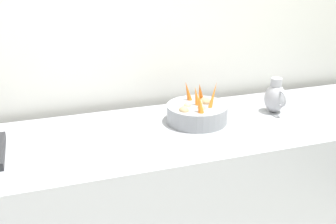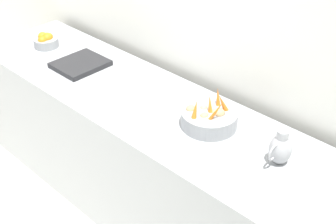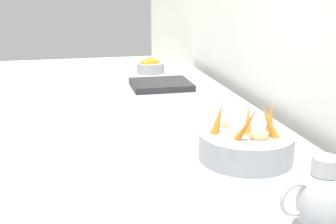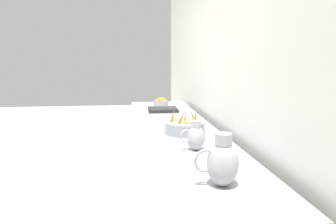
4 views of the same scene
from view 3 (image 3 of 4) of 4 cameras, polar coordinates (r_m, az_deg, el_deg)
name	(u,v)px [view 3 (image 3 of 4)]	position (r m, az deg, el deg)	size (l,w,h in m)	color
vegetable_colander	(246,145)	(1.48, 10.44, -4.33)	(0.32, 0.32, 0.22)	gray
orange_bowl	(151,66)	(2.91, -2.32, 6.27)	(0.19, 0.19, 0.11)	gray
metal_pitcher_short	(321,200)	(1.08, 19.85, -11.06)	(0.17, 0.12, 0.20)	#A3A3A8
counter_sink_basin	(161,85)	(2.48, -0.97, 3.72)	(0.34, 0.30, 0.04)	#232326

